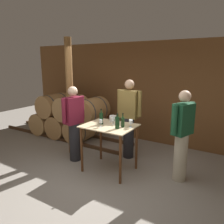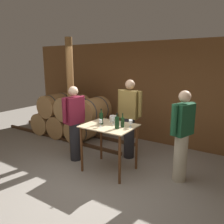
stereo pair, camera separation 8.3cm
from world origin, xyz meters
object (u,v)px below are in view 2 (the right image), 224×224
Objects in this scene: wine_glass_near_center at (113,120)px; wine_glass_near_right at (130,121)px; person_host at (74,122)px; wooden_post at (71,98)px; ice_bucket at (113,119)px; wine_bottle_far_left at (101,118)px; wine_glass_near_left at (101,122)px; wine_glass_far_side at (131,122)px; wine_bottle_left at (117,122)px; person_visitor_bearded at (129,117)px; person_visitor_with_scarf at (182,135)px; wine_bottle_center at (123,122)px.

wine_glass_near_center is 0.37m from wine_glass_near_right.
person_host reaches higher than wine_glass_near_right.
ice_bucket is at bearing -0.60° from wooden_post.
wine_glass_near_right is (0.57, 0.16, -0.02)m from wine_bottle_far_left.
wine_glass_far_side is at bearing 26.04° from wine_glass_near_left.
wine_bottle_left is 0.90m from person_visitor_bearded.
wine_bottle_left is at bearing -49.20° from ice_bucket.
wine_bottle_left is 0.26m from wine_glass_far_side.
wine_glass_near_left is 0.88m from person_host.
person_visitor_bearded reaches higher than wine_glass_near_left.
wine_glass_near_left reaches higher than ice_bucket.
person_host is (-0.73, 0.01, -0.19)m from wine_bottle_far_left.
wine_bottle_left is 2.04× the size of ice_bucket.
wine_glass_far_side is at bearing 40.14° from wine_bottle_left.
wooden_post reaches higher than person_host.
wine_glass_far_side is (1.69, -0.21, -0.29)m from wooden_post.
wine_bottle_far_left is 1.04× the size of wine_bottle_left.
wine_glass_near_left is at bearing -158.71° from person_visitor_with_scarf.
wine_glass_far_side is at bearing 10.39° from wine_bottle_center.
wine_bottle_left is at bearing 14.68° from wine_glass_near_left.
wooden_post is at bearing 164.87° from wine_bottle_far_left.
person_visitor_with_scarf is at bearing 18.37° from wine_glass_far_side.
person_visitor_with_scarf is at bearing 21.29° from wine_glass_near_left.
wine_bottle_left is at bearing -121.04° from wine_glass_near_right.
ice_bucket is 0.08× the size of person_visitor_bearded.
wine_bottle_left is 0.29m from wine_glass_near_right.
wine_bottle_center is (0.46, 0.05, -0.02)m from wine_bottle_far_left.
ice_bucket is at bearing 130.80° from wine_bottle_left.
wooden_post is at bearing 165.64° from wine_bottle_left.
wine_glass_near_left is 0.09× the size of person_host.
wooden_post is at bearing 172.86° from wine_glass_far_side.
wine_bottle_center reaches higher than wine_glass_near_center.
wine_glass_near_right is at bearing 58.96° from wine_bottle_left.
wine_bottle_center is 0.16× the size of person_visitor_with_scarf.
wooden_post is 9.90× the size of wine_bottle_center.
wine_glass_near_center is 1.33m from person_visitor_with_scarf.
person_host is at bearing 167.40° from wine_glass_near_left.
wine_glass_near_right is at bearing 35.67° from wine_glass_near_left.
wine_bottle_far_left is 0.63m from wine_glass_far_side.
wine_bottle_center is at bearing -134.77° from wine_glass_near_right.
person_visitor_bearded is (0.96, 0.76, 0.07)m from person_host.
wine_glass_near_right reaches higher than ice_bucket.
person_visitor_bearded reaches higher than person_host.
person_visitor_with_scarf is (1.40, 0.09, -0.12)m from ice_bucket.
wine_bottle_far_left is 0.46m from wine_bottle_center.
wine_glass_near_right is at bearing 120.68° from wine_glass_far_side.
wine_bottle_left is at bearing -45.49° from wine_glass_near_center.
wine_glass_near_right is (0.37, 0.03, 0.01)m from wine_glass_near_center.
wooden_post reaches higher than wine_glass_far_side.
wine_glass_near_center is (1.27, -0.16, -0.31)m from wooden_post.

